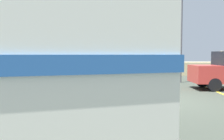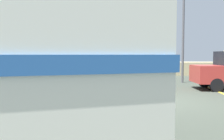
# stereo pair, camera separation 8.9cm
# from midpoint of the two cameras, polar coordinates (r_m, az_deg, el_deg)

# --- Properties ---
(ground) EXTENTS (32.00, 26.00, 0.02)m
(ground) POSITION_cam_midpoint_polar(r_m,az_deg,el_deg) (9.29, 10.34, -7.08)
(ground) COLOR #373D34
(breakwater) EXTENTS (31.36, 2.08, 2.45)m
(breakwater) POSITION_cam_midpoint_polar(r_m,az_deg,el_deg) (20.93, 7.42, 0.67)
(breakwater) COLOR tan
(breakwater) RESTS_ON ground
(vintage_coach) EXTENTS (5.26, 8.88, 3.70)m
(vintage_coach) POSITION_cam_midpoint_polar(r_m,az_deg,el_deg) (6.67, -13.77, 6.30)
(vintage_coach) COLOR black
(vintage_coach) RESTS_ON ground
(lamp_post) EXTENTS (0.69, 0.79, 7.48)m
(lamp_post) POSITION_cam_midpoint_polar(r_m,az_deg,el_deg) (15.60, 16.67, 12.43)
(lamp_post) COLOR #5B5B60
(lamp_post) RESTS_ON ground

